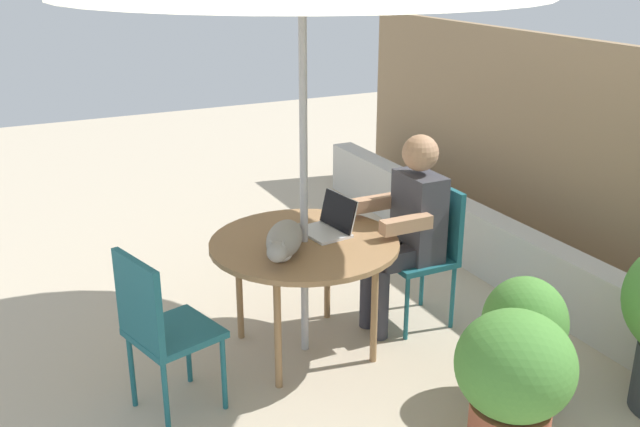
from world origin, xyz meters
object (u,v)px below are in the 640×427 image
(patio_table, at_px, (304,249))
(chair_occupied, at_px, (428,243))
(person_seated, at_px, (408,222))
(potted_plant_near_fence, at_px, (513,383))
(chair_empty, at_px, (158,323))
(laptop, at_px, (331,222))
(cat, at_px, (284,241))
(potted_plant_by_chair, at_px, (523,334))

(patio_table, distance_m, chair_occupied, 0.87)
(person_seated, relative_size, potted_plant_near_fence, 1.57)
(patio_table, distance_m, chair_empty, 0.96)
(chair_occupied, height_order, person_seated, person_seated)
(patio_table, height_order, chair_empty, chair_empty)
(person_seated, distance_m, laptop, 0.51)
(patio_table, bearing_deg, chair_occupied, 90.00)
(cat, distance_m, potted_plant_by_chair, 1.34)
(laptop, relative_size, potted_plant_by_chair, 0.47)
(chair_occupied, height_order, laptop, laptop)
(cat, relative_size, potted_plant_near_fence, 0.70)
(chair_occupied, bearing_deg, person_seated, -90.00)
(chair_occupied, height_order, potted_plant_near_fence, chair_occupied)
(cat, bearing_deg, potted_plant_near_fence, 25.41)
(person_seated, height_order, laptop, person_seated)
(patio_table, bearing_deg, laptop, 106.37)
(chair_occupied, distance_m, potted_plant_near_fence, 1.44)
(potted_plant_near_fence, bearing_deg, potted_plant_by_chair, 133.85)
(chair_occupied, xyz_separation_m, potted_plant_by_chair, (0.97, -0.07, -0.13))
(patio_table, relative_size, potted_plant_near_fence, 1.38)
(potted_plant_by_chair, bearing_deg, chair_occupied, 176.07)
(patio_table, bearing_deg, potted_plant_near_fence, 16.22)
(chair_empty, distance_m, laptop, 1.19)
(cat, xyz_separation_m, potted_plant_near_fence, (1.22, 0.58, -0.34))
(person_seated, xyz_separation_m, potted_plant_by_chair, (0.97, 0.09, -0.30))
(laptop, bearing_deg, potted_plant_by_chair, 29.81)
(chair_empty, distance_m, potted_plant_by_chair, 1.86)
(chair_occupied, bearing_deg, potted_plant_by_chair, -3.93)
(patio_table, xyz_separation_m, potted_plant_near_fence, (1.36, 0.39, -0.20))
(patio_table, distance_m, potted_plant_by_chair, 1.28)
(chair_occupied, distance_m, person_seated, 0.23)
(cat, height_order, potted_plant_near_fence, cat)
(chair_occupied, relative_size, potted_plant_by_chair, 1.27)
(patio_table, height_order, cat, cat)
(person_seated, bearing_deg, potted_plant_by_chair, 5.34)
(chair_occupied, distance_m, potted_plant_by_chair, 0.98)
(laptop, height_order, cat, laptop)
(patio_table, xyz_separation_m, laptop, (-0.06, 0.20, 0.12))
(chair_occupied, relative_size, laptop, 2.71)
(chair_occupied, height_order, chair_empty, same)
(chair_empty, height_order, cat, chair_empty)
(potted_plant_near_fence, xyz_separation_m, potted_plant_by_chair, (-0.38, 0.40, -0.05))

